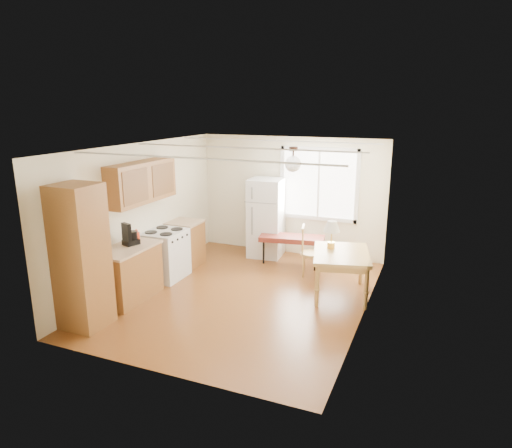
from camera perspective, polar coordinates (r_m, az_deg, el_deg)
The scene contains 11 objects.
room_shell at distance 7.44m, azimuth -1.60°, elevation -0.03°, with size 4.60×5.60×2.62m.
kitchen_run at distance 7.88m, azimuth -14.98°, elevation -2.78°, with size 0.65×3.40×2.20m.
window_unit at distance 9.47m, azimuth 7.85°, elevation 4.94°, with size 1.64×0.05×1.51m.
pendant_light at distance 7.37m, azimuth 4.65°, elevation 7.61°, with size 0.26×0.26×0.40m.
refrigerator at distance 9.59m, azimuth 1.28°, elevation 0.79°, with size 0.74×0.74×1.65m.
bench at distance 9.16m, azimuth 4.51°, elevation -1.90°, with size 1.34×0.69×0.59m.
dining_table at distance 7.77m, azimuth 10.61°, elevation -4.24°, with size 1.17×1.39×0.75m.
chair at distance 8.60m, azimuth 6.38°, elevation -2.96°, with size 0.45×0.44×0.94m.
table_lamp at distance 7.83m, azimuth 9.45°, elevation -0.57°, with size 0.28×0.28×0.48m.
coffee_maker at distance 7.76m, azimuth -15.48°, elevation -1.54°, with size 0.26×0.30×0.39m.
kettle at distance 7.93m, azimuth -14.71°, elevation -1.53°, with size 0.11×0.11×0.22m.
Camera 1 is at (2.93, -6.56, 3.17)m, focal length 32.00 mm.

